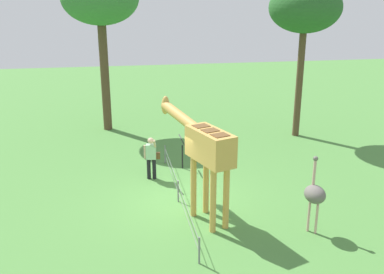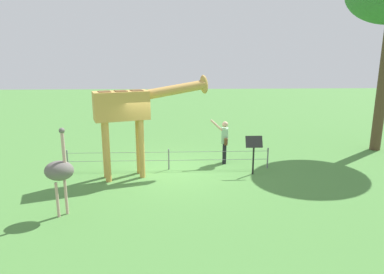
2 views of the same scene
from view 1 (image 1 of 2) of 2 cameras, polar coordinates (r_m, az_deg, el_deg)
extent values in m
plane|color=#4C843D|center=(14.30, -1.19, -8.48)|extent=(60.00, 60.00, 0.00)
cylinder|color=gold|center=(13.02, 0.20, -6.54)|extent=(0.18, 0.18, 1.93)
cylinder|color=gold|center=(13.22, 1.87, -6.15)|extent=(0.18, 0.18, 1.93)
cylinder|color=gold|center=(12.17, 2.79, -8.40)|extent=(0.18, 0.18, 1.93)
cylinder|color=gold|center=(12.39, 4.53, -7.94)|extent=(0.18, 0.18, 1.93)
cube|color=gold|center=(12.16, 2.39, -1.18)|extent=(1.84, 1.22, 0.90)
cube|color=brown|center=(12.42, 1.21, 1.48)|extent=(0.48, 0.53, 0.02)
cube|color=brown|center=(12.02, 2.42, 0.89)|extent=(0.48, 0.53, 0.02)
cube|color=brown|center=(11.61, 3.72, 0.26)|extent=(0.48, 0.53, 0.02)
cylinder|color=gold|center=(13.45, -1.43, 2.60)|extent=(2.26, 1.05, 0.62)
ellipsoid|color=gold|center=(14.38, -3.54, 4.21)|extent=(0.43, 0.36, 0.67)
cylinder|color=brown|center=(14.33, -3.79, 4.90)|extent=(0.05, 0.05, 0.14)
cylinder|color=brown|center=(14.34, -3.31, 4.92)|extent=(0.05, 0.05, 0.14)
cylinder|color=black|center=(15.90, -5.01, -4.19)|extent=(0.14, 0.14, 0.78)
cylinder|color=black|center=(15.91, -5.73, -4.19)|extent=(0.14, 0.14, 0.78)
cube|color=#93C699|center=(15.67, -5.44, -1.93)|extent=(0.30, 0.39, 0.55)
sphere|color=#D8AD8C|center=(15.53, -5.48, -0.49)|extent=(0.22, 0.22, 0.22)
cylinder|color=#D8AD8C|center=(15.23, -4.97, -0.88)|extent=(0.47, 0.16, 0.43)
cylinder|color=#D8AD8C|center=(15.69, -6.24, -1.95)|extent=(0.08, 0.08, 0.50)
cube|color=brown|center=(15.76, -4.61, -2.47)|extent=(0.15, 0.22, 0.24)
cylinder|color=#CC9E93|center=(12.85, 15.16, -10.13)|extent=(0.07, 0.07, 0.90)
cylinder|color=#CC9E93|center=(12.79, 16.12, -10.36)|extent=(0.07, 0.07, 0.90)
ellipsoid|color=#66605B|center=(12.50, 15.92, -7.29)|extent=(0.70, 0.56, 0.49)
cylinder|color=#CC9E93|center=(12.41, 15.84, -4.70)|extent=(0.08, 0.08, 0.80)
sphere|color=#66605B|center=(12.24, 16.01, -2.76)|extent=(0.14, 0.14, 0.14)
cylinder|color=brown|center=(20.90, 13.97, 6.75)|extent=(0.31, 0.31, 4.98)
ellipsoid|color=#285B28|center=(20.55, 14.72, 16.23)|extent=(3.21, 3.21, 2.25)
cylinder|color=brown|center=(21.70, -11.42, 7.73)|extent=(0.42, 0.42, 5.27)
cylinder|color=black|center=(16.75, -1.28, -2.62)|extent=(0.06, 0.06, 0.95)
cube|color=#2D2D2D|center=(16.53, -1.30, -0.50)|extent=(0.56, 0.21, 0.38)
cylinder|color=slate|center=(11.09, 0.96, -14.76)|extent=(0.05, 0.05, 0.75)
cylinder|color=slate|center=(14.11, -1.84, -7.17)|extent=(0.05, 0.05, 0.75)
cylinder|color=slate|center=(17.32, -3.57, -2.31)|extent=(0.05, 0.05, 0.75)
cube|color=slate|center=(14.00, -1.85, -6.19)|extent=(7.00, 0.01, 0.01)
cube|color=slate|center=(14.13, -1.84, -7.30)|extent=(7.00, 0.01, 0.01)
camera|label=2|loc=(18.77, 35.42, 7.18)|focal=32.01mm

